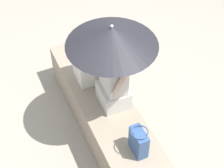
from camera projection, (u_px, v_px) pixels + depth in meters
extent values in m
plane|color=#9E9384|center=(111.00, 139.00, 4.16)|extent=(14.00, 14.00, 0.00)
cube|color=gray|center=(111.00, 126.00, 3.98)|extent=(2.53, 0.55, 0.49)
cube|color=beige|center=(113.00, 95.00, 3.82)|extent=(0.35, 0.29, 0.22)
cube|color=beige|center=(114.00, 71.00, 3.57)|extent=(0.33, 0.21, 0.48)
sphere|color=beige|center=(114.00, 45.00, 3.33)|extent=(0.20, 0.20, 0.20)
cylinder|color=beige|center=(122.00, 83.00, 3.43)|extent=(0.08, 0.20, 0.32)
cylinder|color=beige|center=(106.00, 57.00, 3.68)|extent=(0.08, 0.20, 0.32)
cylinder|color=#B7B7BC|center=(112.00, 66.00, 3.59)|extent=(0.02, 0.02, 0.96)
cone|color=black|center=(112.00, 36.00, 3.32)|extent=(0.89, 0.89, 0.20)
sphere|color=#B7B7BC|center=(112.00, 26.00, 3.24)|extent=(0.03, 0.03, 0.03)
cube|color=#335184|center=(139.00, 142.00, 3.37)|extent=(0.22, 0.11, 0.28)
torus|color=#335184|center=(140.00, 132.00, 3.26)|extent=(0.16, 0.16, 0.01)
cube|color=silver|center=(83.00, 69.00, 4.02)|extent=(0.29, 0.16, 0.32)
torus|color=silver|center=(82.00, 58.00, 3.89)|extent=(0.21, 0.21, 0.01)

